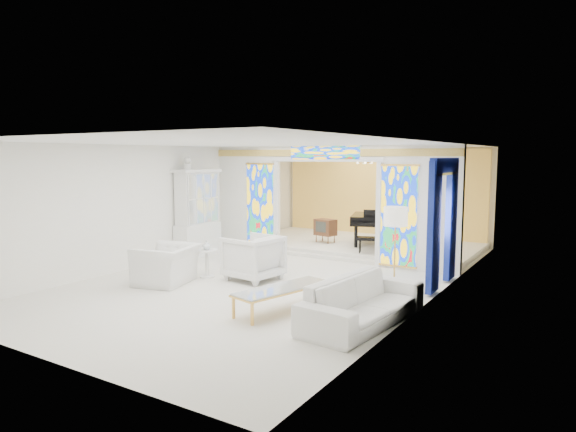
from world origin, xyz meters
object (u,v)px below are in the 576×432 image
Objects in this scene: armchair_right at (253,257)px; tv_console at (325,227)px; china_cabinet at (197,214)px; coffee_table at (283,289)px; sofa at (363,301)px; grand_piano at (381,220)px; armchair_left at (167,265)px.

tv_console is at bearing -167.18° from armchair_right.
coffee_table is at bearing -33.00° from china_cabinet.
sofa is 0.87× the size of grand_piano.
tv_console is (-1.51, -0.62, -0.27)m from grand_piano.
sofa is at bearing -44.43° from tv_console.
armchair_left is 4.67m from sofa.
china_cabinet is 1.06× the size of sofa.
tv_console is (-2.26, 5.93, 0.23)m from coffee_table.
coffee_table is at bearing -56.33° from tv_console.
armchair_left is 6.67m from grand_piano.
grand_piano is at bearing 35.25° from tv_console.
armchair_right is (1.38, 1.26, 0.09)m from armchair_left.
grand_piano reaches higher than tv_console.
armchair_left reaches higher than coffee_table.
coffee_table is 0.69× the size of grand_piano.
china_cabinet reaches higher than tv_console.
sofa is 6.93m from tv_console.
grand_piano reaches higher than armchair_right.
sofa is 1.27× the size of coffee_table.
china_cabinet is 3.81m from tv_console.
sofa is 1.49m from coffee_table.
armchair_left is 5.65m from tv_console.
grand_piano reaches higher than sofa.
china_cabinet is 3.16m from armchair_left.
sofa is (4.67, -0.25, -0.04)m from armchair_left.
tv_console is at bearing 155.95° from armchair_left.
sofa is (3.29, -1.51, -0.12)m from armchair_right.
armchair_right reaches higher than coffee_table.
grand_piano reaches higher than coffee_table.
armchair_right is 2.42m from coffee_table.
armchair_left is (1.50, -2.68, -0.76)m from china_cabinet.
tv_console is at bearing -175.91° from grand_piano.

